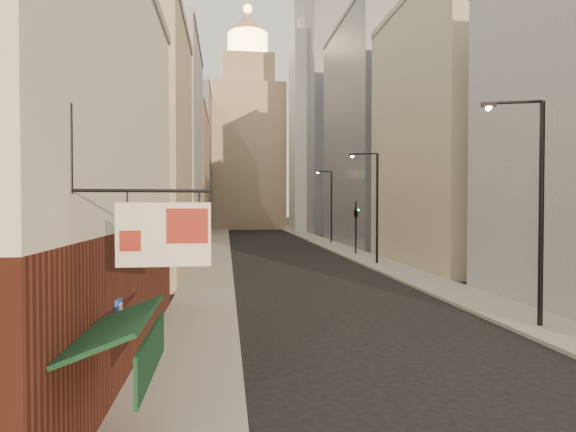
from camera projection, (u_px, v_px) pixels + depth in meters
The scene contains 16 objects.
sidewalk_left at pixel (217, 242), 59.88m from camera, with size 3.00×140.00×0.15m, color #9C998C.
sidewalk_right at pixel (320, 241), 61.54m from camera, with size 3.00×140.00×0.15m, color #9C998C.
near_building_left at pixel (28, 157), 13.56m from camera, with size 8.30×23.04×12.30m.
left_bldg_beige at pixel (121, 152), 30.24m from camera, with size 8.00×12.00×16.00m, color #9E9579.
left_bldg_grey at pixel (157, 149), 46.06m from camera, with size 8.00×16.00×20.00m, color gray.
left_bldg_tan at pixel (176, 176), 63.94m from camera, with size 8.00×18.00×17.00m, color tan.
left_bldg_wingrid at pixel (188, 163), 83.69m from camera, with size 8.00×20.00×24.00m, color gray.
right_bldg_beige at pixel (452, 136), 37.23m from camera, with size 8.00×16.00×20.00m, color #9E9579.
right_bldg_wingrid at pixel (374, 135), 57.00m from camera, with size 8.00×20.00×26.00m, color gray.
highrise at pixel (359, 87), 85.24m from camera, with size 21.00×23.00×51.20m.
clock_tower at pixel (248, 141), 96.87m from camera, with size 14.00×14.00×44.90m.
white_tower at pixel (314, 126), 84.37m from camera, with size 8.00×8.00×41.50m.
streetlamp_near at pixel (535, 199), 17.93m from camera, with size 2.17×0.86×8.56m.
streetlamp_mid at pixel (374, 201), 37.30m from camera, with size 2.22×0.82×8.70m.
streetlamp_far at pixel (330, 202), 58.14m from camera, with size 2.21×0.92×8.76m.
traffic_light_right at pixel (356, 213), 44.72m from camera, with size 0.79×0.79×5.00m.
Camera 1 is at (-5.44, -5.42, 4.66)m, focal length 30.00 mm.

